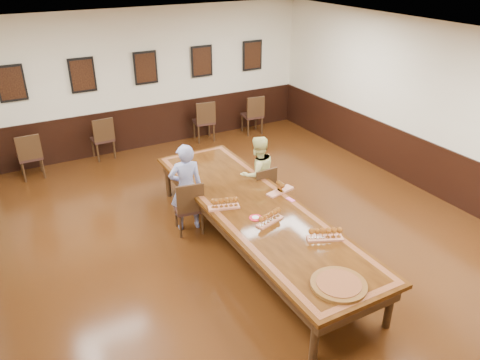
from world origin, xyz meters
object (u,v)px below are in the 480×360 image
spare_chair_a (30,155)px  person_woman (258,174)px  chair_woman (260,189)px  spare_chair_b (102,137)px  chair_man (188,206)px  person_man (186,188)px  spare_chair_c (204,120)px  conference_table (255,215)px  carved_platter (339,285)px  spare_chair_d (252,114)px

spare_chair_a → person_woman: (3.45, -3.42, 0.21)m
chair_woman → spare_chair_b: size_ratio=0.92×
chair_man → person_man: bearing=-90.0°
spare_chair_c → person_man: 4.14m
conference_table → carved_platter: 2.10m
conference_table → spare_chair_b: bearing=104.1°
spare_chair_b → conference_table: (1.20, -4.79, 0.12)m
chair_man → spare_chair_c: (2.00, 3.72, 0.03)m
spare_chair_c → spare_chair_d: (1.30, -0.16, -0.01)m
chair_woman → carved_platter: size_ratio=1.11×
spare_chair_d → conference_table: bearing=66.5°
spare_chair_d → person_man: person_man is taller
carved_platter → person_man: bearing=100.8°
spare_chair_b → conference_table: size_ratio=0.20×
spare_chair_a → carved_platter: 7.12m
person_woman → spare_chair_b: bearing=-65.8°
chair_woman → spare_chair_a: (-3.45, 3.51, 0.04)m
spare_chair_a → conference_table: bearing=120.6°
conference_table → carved_platter: bearing=-92.6°
chair_woman → person_woman: bearing=-90.0°
chair_woman → conference_table: 1.21m
spare_chair_c → person_man: person_man is taller
chair_man → spare_chair_c: size_ratio=0.95×
chair_woman → person_man: bearing=-6.9°
chair_woman → spare_chair_b: bearing=-66.3°
person_woman → carved_platter: 3.27m
chair_woman → spare_chair_d: bearing=-120.8°
person_woman → conference_table: person_woman is taller
spare_chair_d → person_man: (-3.29, -3.46, 0.27)m
spare_chair_b → person_man: bearing=94.5°
spare_chair_d → person_woman: person_woman is taller
chair_man → chair_woman: 1.40m
spare_chair_a → person_man: 4.00m
chair_man → spare_chair_b: 3.83m
spare_chair_b → person_man: size_ratio=0.64×
spare_chair_a → carved_platter: size_ratio=1.21×
spare_chair_c → person_woman: person_woman is taller
spare_chair_c → person_woman: bearing=88.2°
conference_table → carved_platter: carved_platter is taller
spare_chair_a → person_woman: person_woman is taller
spare_chair_b → person_woman: 4.16m
spare_chair_d → person_man: bearing=52.6°
spare_chair_d → person_woman: 3.96m
chair_woman → spare_chair_c: 3.77m
chair_woman → spare_chair_d: (1.90, 3.56, 0.05)m
spare_chair_a → carved_platter: (2.68, -6.59, 0.28)m
spare_chair_b → spare_chair_c: size_ratio=0.97×
spare_chair_d → conference_table: size_ratio=0.20×
spare_chair_b → spare_chair_d: 3.80m
chair_woman → person_man: (-1.38, 0.10, 0.32)m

